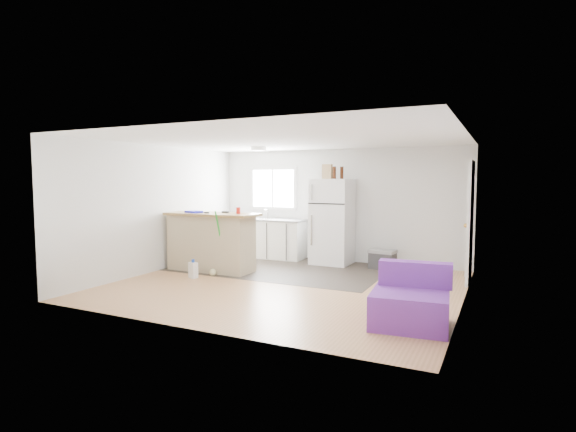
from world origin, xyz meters
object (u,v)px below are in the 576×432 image
object	(u,v)px
refrigerator	(332,222)
cooler	(382,259)
kitchen_cabinets	(264,238)
bottle_right	(342,173)
mop	(215,263)
cardboard_box	(327,172)
cleaner_jug	(193,270)
bottle_left	(334,173)
purple_seat	(411,303)
blue_tray	(194,212)
peninsula	(211,241)
red_cup	(238,211)

from	to	relation	value
refrigerator	cooler	bearing A→B (deg)	-4.53
kitchen_cabinets	bottle_right	world-z (taller)	bottle_right
kitchen_cabinets	refrigerator	world-z (taller)	refrigerator
mop	cardboard_box	bearing A→B (deg)	61.64
refrigerator	cooler	xyz separation A→B (m)	(1.09, -0.09, -0.69)
cleaner_jug	bottle_right	world-z (taller)	bottle_right
kitchen_cabinets	cardboard_box	distance (m)	2.16
cooler	cleaner_jug	world-z (taller)	cooler
kitchen_cabinets	bottle_right	xyz separation A→B (m)	(1.87, -0.07, 1.45)
bottle_left	cleaner_jug	bearing A→B (deg)	-128.86
cooler	purple_seat	distance (m)	3.43
cleaner_jug	blue_tray	size ratio (longest dim) A/B	1.12
cleaner_jug	bottle_left	size ratio (longest dim) A/B	1.34
peninsula	mop	bearing A→B (deg)	-45.85
refrigerator	bottle_left	xyz separation A→B (m)	(0.07, -0.10, 1.01)
kitchen_cabinets	bottle_left	size ratio (longest dim) A/B	7.88
cleaner_jug	kitchen_cabinets	bearing A→B (deg)	105.65
cleaner_jug	cardboard_box	xyz separation A→B (m)	(1.66, 2.31, 1.77)
blue_tray	cardboard_box	distance (m)	2.81
purple_seat	cardboard_box	bearing A→B (deg)	119.74
cooler	bottle_left	xyz separation A→B (m)	(-1.01, -0.01, 1.70)
red_cup	purple_seat	bearing A→B (deg)	-25.78
mop	kitchen_cabinets	bearing A→B (deg)	101.98
kitchen_cabinets	bottle_left	world-z (taller)	bottle_left
red_cup	blue_tray	distance (m)	0.93
refrigerator	bottle_left	world-z (taller)	bottle_left
peninsula	purple_seat	size ratio (longest dim) A/B	1.89
peninsula	purple_seat	world-z (taller)	peninsula
purple_seat	blue_tray	distance (m)	4.75
mop	bottle_right	xyz separation A→B (m)	(1.72, 2.03, 1.66)
mop	bottle_left	xyz separation A→B (m)	(1.60, 1.91, 1.66)
purple_seat	red_cup	distance (m)	3.98
purple_seat	mop	distance (m)	3.97
purple_seat	bottle_left	xyz separation A→B (m)	(-2.16, 3.22, 1.62)
kitchen_cabinets	cleaner_jug	distance (m)	2.47
blue_tray	bottle_right	distance (m)	3.06
peninsula	cardboard_box	size ratio (longest dim) A/B	6.07
refrigerator	purple_seat	bearing A→B (deg)	-55.85
kitchen_cabinets	bottle_right	size ratio (longest dim) A/B	7.88
cardboard_box	bottle_left	world-z (taller)	cardboard_box
kitchen_cabinets	purple_seat	distance (m)	5.18
cooler	mop	distance (m)	3.24
refrigerator	blue_tray	world-z (taller)	refrigerator
peninsula	red_cup	distance (m)	0.85
bottle_left	refrigerator	bearing A→B (deg)	125.04
bottle_right	red_cup	bearing A→B (deg)	-131.42
cooler	cardboard_box	bearing A→B (deg)	-173.83
peninsula	mop	world-z (taller)	mop
cleaner_jug	peninsula	bearing A→B (deg)	115.18
bottle_right	cleaner_jug	bearing A→B (deg)	-129.32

